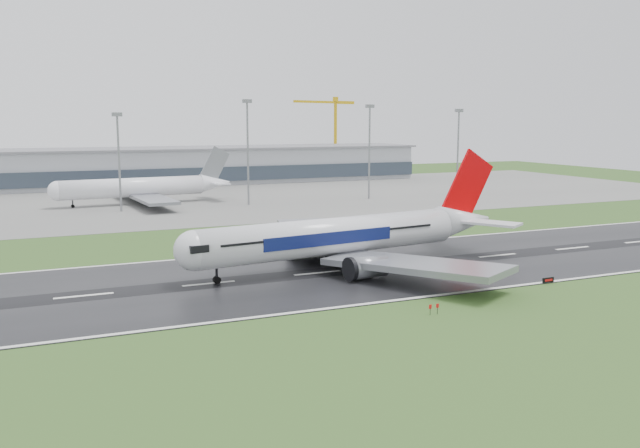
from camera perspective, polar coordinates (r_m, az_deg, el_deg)
name	(u,v)px	position (r m, az deg, el deg)	size (l,w,h in m)	color
ground	(317,273)	(120.81, -0.22, -4.25)	(520.00, 520.00, 0.00)	#2B4D1C
runway	(317,273)	(120.79, -0.22, -4.23)	(400.00, 45.00, 0.10)	black
apron	(178,199)	(239.31, -12.07, 2.08)	(400.00, 130.00, 0.08)	slate
terminal	(149,167)	(297.50, -14.41, 4.73)	(240.00, 36.00, 15.00)	#969AA1
main_airliner	(353,212)	(125.23, 2.84, 1.02)	(69.45, 66.15, 20.51)	silver
parked_airliner	(140,177)	(227.82, -15.12, 3.91)	(60.88, 56.68, 17.84)	white
tower_crane	(335,136)	(339.25, 1.33, 7.54)	(39.59, 2.16, 39.49)	gold
runway_sign	(548,280)	(119.85, 18.92, -4.59)	(2.30, 0.26, 1.04)	black
floodmast_2	(119,165)	(210.01, -16.79, 4.89)	(0.64, 0.64, 28.57)	gray
floodmast_3	(248,155)	(218.23, -6.19, 5.92)	(0.64, 0.64, 32.93)	gray
floodmast_4	(369,154)	(235.18, 4.24, 6.00)	(0.64, 0.64, 31.70)	gray
floodmast_5	(458,154)	(254.47, 11.70, 5.92)	(0.64, 0.64, 30.45)	gray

